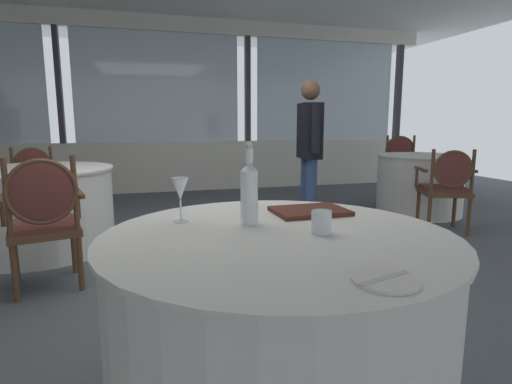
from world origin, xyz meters
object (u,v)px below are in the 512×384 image
object	(u,v)px
side_plate	(385,280)
dining_chair_1_1	(401,163)
water_tumbler	(321,222)
dining_chair_0_1	(34,180)
wine_glass	(180,190)
water_bottle	(249,191)
diner_person_1	(309,147)
menu_book	(310,211)
dining_chair_1_0	(447,184)
dining_chair_0_0	(43,215)

from	to	relation	value
side_plate	dining_chair_1_1	size ratio (longest dim) A/B	0.18
side_plate	water_tumbler	size ratio (longest dim) A/B	2.09
side_plate	water_tumbler	bearing A→B (deg)	84.85
dining_chair_0_1	wine_glass	bearing A→B (deg)	7.12
water_bottle	water_tumbler	distance (m)	0.32
side_plate	diner_person_1	world-z (taller)	diner_person_1
water_tumbler	menu_book	distance (m)	0.34
menu_book	dining_chair_0_1	xyz separation A→B (m)	(-1.93, 3.48, -0.25)
wine_glass	menu_book	size ratio (longest dim) A/B	0.57
wine_glass	dining_chair_0_1	world-z (taller)	wine_glass
menu_book	dining_chair_0_1	size ratio (longest dim) A/B	0.37
water_bottle	menu_book	xyz separation A→B (m)	(0.32, 0.12, -0.13)
water_bottle	diner_person_1	bearing A→B (deg)	62.18
water_bottle	wine_glass	bearing A→B (deg)	158.45
water_bottle	wine_glass	distance (m)	0.29
water_bottle	dining_chair_0_1	bearing A→B (deg)	114.17
dining_chair_1_0	diner_person_1	bearing A→B (deg)	88.48
dining_chair_0_0	diner_person_1	xyz separation A→B (m)	(2.44, 1.10, 0.37)
water_bottle	side_plate	bearing A→B (deg)	-75.47
side_plate	wine_glass	size ratio (longest dim) A/B	0.94
dining_chair_1_0	dining_chair_1_1	size ratio (longest dim) A/B	0.92
side_plate	wine_glass	world-z (taller)	wine_glass
dining_chair_1_1	side_plate	bearing A→B (deg)	-14.27
wine_glass	diner_person_1	distance (m)	2.95
side_plate	dining_chair_1_0	xyz separation A→B (m)	(2.52, 2.71, -0.23)
dining_chair_0_0	dining_chair_1_1	bearing A→B (deg)	-76.32
water_tumbler	dining_chair_1_0	xyz separation A→B (m)	(2.48, 2.21, -0.27)
side_plate	dining_chair_0_0	distance (m)	2.52
water_tumbler	menu_book	bearing A→B (deg)	74.19
water_tumbler	water_bottle	bearing A→B (deg)	137.31
menu_book	dining_chair_1_1	xyz separation A→B (m)	(3.09, 3.70, -0.20)
dining_chair_1_0	dining_chair_0_0	bearing A→B (deg)	119.34
dining_chair_0_0	dining_chair_1_0	world-z (taller)	dining_chair_0_0
wine_glass	menu_book	distance (m)	0.60
side_plate	dining_chair_0_1	distance (m)	4.67
side_plate	dining_chair_0_0	bearing A→B (deg)	120.32
menu_book	diner_person_1	world-z (taller)	diner_person_1
water_tumbler	dining_chair_1_0	size ratio (longest dim) A/B	0.09
dining_chair_1_0	menu_book	bearing A→B (deg)	149.59
water_bottle	wine_glass	world-z (taller)	water_bottle
water_bottle	menu_book	world-z (taller)	water_bottle
side_plate	dining_chair_1_0	world-z (taller)	dining_chair_1_0
side_plate	wine_glass	bearing A→B (deg)	119.14
side_plate	dining_chair_0_0	size ratio (longest dim) A/B	0.18
dining_chair_0_0	diner_person_1	size ratio (longest dim) A/B	0.59
wine_glass	dining_chair_0_1	xyz separation A→B (m)	(-1.35, 3.49, -0.37)
menu_book	dining_chair_1_0	size ratio (longest dim) A/B	0.36
wine_glass	diner_person_1	xyz separation A→B (m)	(1.62, 2.46, 0.02)
diner_person_1	menu_book	bearing A→B (deg)	-105.73
water_bottle	menu_book	size ratio (longest dim) A/B	1.02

